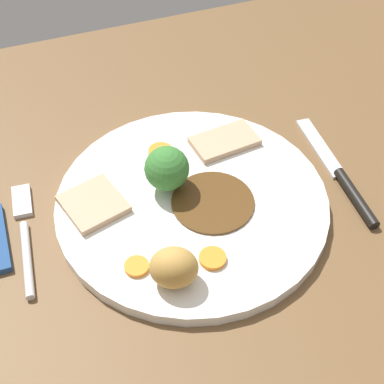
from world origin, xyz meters
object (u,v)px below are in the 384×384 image
at_px(meat_slice_under, 225,141).
at_px(carrot_coin_back, 213,258).
at_px(broccoli_floret, 167,169).
at_px(knife, 342,178).
at_px(meat_slice_main, 93,204).
at_px(carrot_coin_side, 137,267).
at_px(dinner_plate, 192,203).
at_px(carrot_coin_front, 161,152).
at_px(fork, 25,234).
at_px(roast_potato_left, 174,268).

height_order(meat_slice_under, carrot_coin_back, meat_slice_under).
distance_m(broccoli_floret, knife, 0.20).
bearing_deg(meat_slice_under, meat_slice_main, -165.77).
bearing_deg(knife, carrot_coin_side, 103.65).
bearing_deg(broccoli_floret, dinner_plate, -50.86).
distance_m(dinner_plate, meat_slice_under, 0.10).
bearing_deg(knife, carrot_coin_front, 65.22).
height_order(carrot_coin_side, knife, carrot_coin_side).
distance_m(carrot_coin_back, fork, 0.20).
height_order(meat_slice_main, broccoli_floret, broccoli_floret).
distance_m(dinner_plate, broccoli_floret, 0.05).
bearing_deg(carrot_coin_front, meat_slice_under, -7.08).
bearing_deg(carrot_coin_back, carrot_coin_side, 167.04).
xyz_separation_m(roast_potato_left, fork, (-0.13, 0.12, -0.03)).
bearing_deg(roast_potato_left, meat_slice_under, 53.58).
relative_size(carrot_coin_back, knife, 0.15).
bearing_deg(carrot_coin_side, broccoli_floret, 55.51).
bearing_deg(broccoli_floret, meat_slice_main, 178.78).
bearing_deg(meat_slice_main, carrot_coin_side, -77.70).
bearing_deg(fork, carrot_coin_front, -66.63).
height_order(meat_slice_main, carrot_coin_side, meat_slice_main).
height_order(broccoli_floret, knife, broccoli_floret).
xyz_separation_m(carrot_coin_back, broccoli_floret, (-0.01, 0.11, 0.03)).
bearing_deg(carrot_coin_back, carrot_coin_front, 90.14).
distance_m(dinner_plate, carrot_coin_side, 0.11).
bearing_deg(fork, dinner_plate, -92.16).
bearing_deg(carrot_coin_side, knife, 9.80).
relative_size(roast_potato_left, broccoli_floret, 0.86).
relative_size(carrot_coin_front, knife, 0.15).
xyz_separation_m(carrot_coin_side, knife, (0.26, 0.04, -0.01)).
height_order(carrot_coin_back, carrot_coin_side, same).
distance_m(roast_potato_left, carrot_coin_side, 0.04).
bearing_deg(roast_potato_left, carrot_coin_side, 138.30).
bearing_deg(knife, fork, 86.56).
relative_size(dinner_plate, knife, 1.60).
height_order(roast_potato_left, fork, roast_potato_left).
bearing_deg(carrot_coin_back, knife, 18.34).
xyz_separation_m(dinner_plate, broccoli_floret, (-0.02, 0.02, 0.04)).
bearing_deg(knife, roast_potato_left, 111.10).
height_order(meat_slice_under, carrot_coin_side, meat_slice_under).
bearing_deg(meat_slice_main, broccoli_floret, -1.22).
relative_size(dinner_plate, broccoli_floret, 5.47).
bearing_deg(carrot_coin_side, roast_potato_left, -41.70).
relative_size(meat_slice_under, carrot_coin_side, 3.14).
relative_size(meat_slice_under, broccoli_floret, 1.42).
height_order(carrot_coin_front, fork, carrot_coin_front).
bearing_deg(meat_slice_under, carrot_coin_front, 172.92).
relative_size(roast_potato_left, knife, 0.25).
bearing_deg(carrot_coin_side, meat_slice_under, 42.33).
bearing_deg(broccoli_floret, carrot_coin_back, -84.68).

